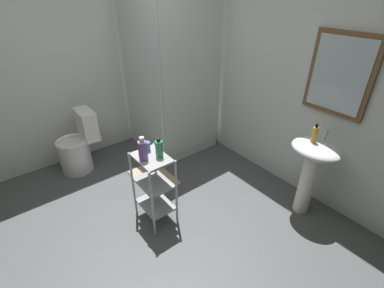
{
  "coord_description": "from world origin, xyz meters",
  "views": [
    {
      "loc": [
        1.65,
        -0.69,
        2.07
      ],
      "look_at": [
        -0.08,
        0.67,
        0.76
      ],
      "focal_mm": 25.52,
      "sensor_mm": 36.0,
      "label": 1
    }
  ],
  "objects": [
    {
      "name": "bath_mat",
      "position": [
        -0.73,
        0.58,
        0.01
      ],
      "size": [
        0.6,
        0.4,
        0.02
      ],
      "primitive_type": "cube",
      "color": "tan",
      "rests_on": "ground_plane"
    },
    {
      "name": "storage_cart",
      "position": [
        -0.15,
        0.27,
        0.44
      ],
      "size": [
        0.38,
        0.28,
        0.74
      ],
      "color": "silver",
      "rests_on": "ground_plane"
    },
    {
      "name": "wall_back",
      "position": [
        0.01,
        1.85,
        1.25
      ],
      "size": [
        4.2,
        0.14,
        2.5
      ],
      "color": "silver",
      "rests_on": "ground_plane"
    },
    {
      "name": "rinse_cup",
      "position": [
        -0.27,
        0.29,
        0.78
      ],
      "size": [
        0.07,
        0.07,
        0.09
      ],
      "primitive_type": "cylinder",
      "color": "#3870B2",
      "rests_on": "storage_cart"
    },
    {
      "name": "body_wash_bottle_green",
      "position": [
        -0.11,
        0.33,
        0.82
      ],
      "size": [
        0.07,
        0.07,
        0.19
      ],
      "color": "#309B5D",
      "rests_on": "storage_cart"
    },
    {
      "name": "pedestal_sink",
      "position": [
        0.68,
        1.52,
        0.58
      ],
      "size": [
        0.46,
        0.37,
        0.81
      ],
      "color": "white",
      "rests_on": "ground_plane"
    },
    {
      "name": "wall_left",
      "position": [
        -1.85,
        0.0,
        1.25
      ],
      "size": [
        0.1,
        4.2,
        2.5
      ],
      "primitive_type": "cube",
      "color": "silver",
      "rests_on": "ground_plane"
    },
    {
      "name": "toilet",
      "position": [
        -1.48,
        -0.02,
        0.31
      ],
      "size": [
        0.37,
        0.49,
        0.76
      ],
      "color": "white",
      "rests_on": "ground_plane"
    },
    {
      "name": "sink_faucet",
      "position": [
        0.68,
        1.64,
        0.86
      ],
      "size": [
        0.03,
        0.03,
        0.1
      ],
      "primitive_type": "cylinder",
      "color": "silver",
      "rests_on": "pedestal_sink"
    },
    {
      "name": "hand_soap_bottle",
      "position": [
        0.64,
        1.51,
        0.89
      ],
      "size": [
        0.05,
        0.05,
        0.18
      ],
      "color": "gold",
      "rests_on": "pedestal_sink"
    },
    {
      "name": "conditioner_bottle_purple",
      "position": [
        -0.16,
        0.2,
        0.84
      ],
      "size": [
        0.08,
        0.08,
        0.22
      ],
      "color": "#8756A0",
      "rests_on": "storage_cart"
    },
    {
      "name": "shower_stall",
      "position": [
        -1.21,
        1.19,
        0.46
      ],
      "size": [
        0.92,
        0.92,
        2.0
      ],
      "color": "white",
      "rests_on": "ground_plane"
    },
    {
      "name": "ground_plane",
      "position": [
        0.0,
        0.0,
        -0.01
      ],
      "size": [
        4.2,
        4.2,
        0.02
      ],
      "primitive_type": "cube",
      "color": "#4A4E4F"
    }
  ]
}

